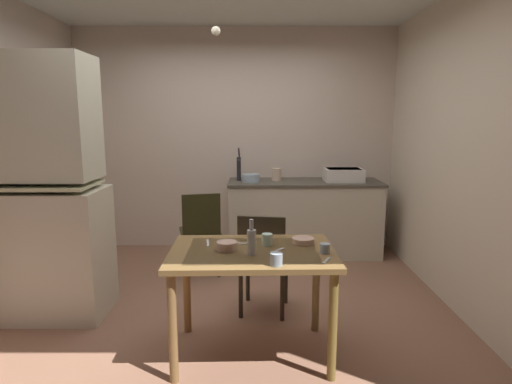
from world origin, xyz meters
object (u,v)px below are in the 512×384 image
at_px(sink_basin, 343,175).
at_px(glass_bottle, 251,241).
at_px(hand_pump, 238,166).
at_px(dining_table, 252,264).
at_px(hutch_cabinet, 44,198).
at_px(serving_bowl_wide, 303,241).
at_px(teacup_cream, 276,259).
at_px(mixing_bowl_counter, 251,178).
at_px(chair_by_counter, 200,230).
at_px(chair_far_side, 263,260).

bearing_deg(sink_basin, glass_bottle, -114.50).
relative_size(hand_pump, dining_table, 0.35).
xyz_separation_m(hutch_cabinet, serving_bowl_wide, (2.04, -0.47, -0.22)).
xyz_separation_m(dining_table, teacup_cream, (0.15, -0.30, 0.14)).
bearing_deg(serving_bowl_wide, mixing_bowl_counter, 101.04).
distance_m(dining_table, chair_by_counter, 1.61).
xyz_separation_m(dining_table, serving_bowl_wide, (0.36, 0.16, 0.12)).
height_order(hutch_cabinet, serving_bowl_wide, hutch_cabinet).
xyz_separation_m(teacup_cream, glass_bottle, (-0.15, 0.20, 0.05)).
height_order(mixing_bowl_counter, dining_table, mixing_bowl_counter).
bearing_deg(glass_bottle, hutch_cabinet, 156.63).
distance_m(hutch_cabinet, hand_pump, 2.22).
xyz_separation_m(hutch_cabinet, sink_basin, (2.73, 1.59, -0.02)).
bearing_deg(chair_far_side, chair_by_counter, 125.26).
relative_size(chair_far_side, serving_bowl_wide, 5.63).
xyz_separation_m(hand_pump, chair_by_counter, (-0.37, -0.76, -0.58)).
height_order(dining_table, chair_by_counter, chair_by_counter).
bearing_deg(hand_pump, serving_bowl_wide, -75.72).
height_order(mixing_bowl_counter, chair_far_side, mixing_bowl_counter).
xyz_separation_m(mixing_bowl_counter, chair_far_side, (0.12, -1.55, -0.46)).
bearing_deg(chair_far_side, teacup_cream, -86.11).
relative_size(dining_table, chair_by_counter, 1.28).
height_order(hand_pump, serving_bowl_wide, hand_pump).
bearing_deg(teacup_cream, chair_far_side, 93.89).
bearing_deg(chair_by_counter, serving_bowl_wide, -56.17).
xyz_separation_m(hutch_cabinet, teacup_cream, (1.83, -0.93, -0.20)).
distance_m(chair_far_side, chair_by_counter, 1.09).
relative_size(sink_basin, serving_bowl_wide, 2.87).
xyz_separation_m(hutch_cabinet, chair_by_counter, (1.14, 0.88, -0.51)).
bearing_deg(teacup_cream, sink_basin, 70.24).
height_order(sink_basin, chair_far_side, sink_basin).
xyz_separation_m(hutch_cabinet, chair_far_side, (1.77, -0.01, -0.52)).
height_order(hand_pump, mixing_bowl_counter, hand_pump).
bearing_deg(mixing_bowl_counter, teacup_cream, -85.81).
relative_size(hutch_cabinet, mixing_bowl_counter, 10.23).
relative_size(hand_pump, serving_bowl_wide, 2.54).
height_order(teacup_cream, glass_bottle, glass_bottle).
bearing_deg(glass_bottle, sink_basin, 65.50).
xyz_separation_m(sink_basin, dining_table, (-1.05, -2.22, -0.31)).
distance_m(dining_table, serving_bowl_wide, 0.41).
bearing_deg(glass_bottle, teacup_cream, -53.39).
height_order(sink_basin, hand_pump, hand_pump).
distance_m(hutch_cabinet, teacup_cream, 2.06).
xyz_separation_m(chair_far_side, serving_bowl_wide, (0.27, -0.46, 0.30)).
distance_m(sink_basin, mixing_bowl_counter, 1.09).
relative_size(serving_bowl_wide, teacup_cream, 1.99).
xyz_separation_m(sink_basin, mixing_bowl_counter, (-1.09, -0.05, -0.03)).
relative_size(dining_table, glass_bottle, 4.76).
relative_size(chair_far_side, chair_by_counter, 0.98).
distance_m(sink_basin, chair_far_side, 1.94).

